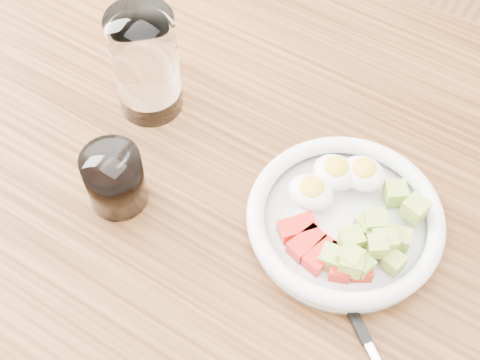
# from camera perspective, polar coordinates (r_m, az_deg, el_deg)

# --- Properties ---
(dining_table) EXTENTS (1.50, 0.90, 0.77)m
(dining_table) POSITION_cam_1_polar(r_m,az_deg,el_deg) (0.90, 0.20, -5.35)
(dining_table) COLOR brown
(dining_table) RESTS_ON ground
(bowl) EXTENTS (0.23, 0.23, 0.05)m
(bowl) POSITION_cam_1_polar(r_m,az_deg,el_deg) (0.79, 8.98, -3.21)
(bowl) COLOR white
(bowl) RESTS_ON dining_table
(fork) EXTENTS (0.15, 0.12, 0.01)m
(fork) POSITION_cam_1_polar(r_m,az_deg,el_deg) (0.75, 10.18, -12.31)
(fork) COLOR black
(fork) RESTS_ON dining_table
(water_glass) EXTENTS (0.08, 0.08, 0.15)m
(water_glass) POSITION_cam_1_polar(r_m,az_deg,el_deg) (0.86, -8.05, 9.75)
(water_glass) COLOR white
(water_glass) RESTS_ON dining_table
(coffee_glass) EXTENTS (0.07, 0.07, 0.08)m
(coffee_glass) POSITION_cam_1_polar(r_m,az_deg,el_deg) (0.80, -10.64, 0.05)
(coffee_glass) COLOR white
(coffee_glass) RESTS_ON dining_table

